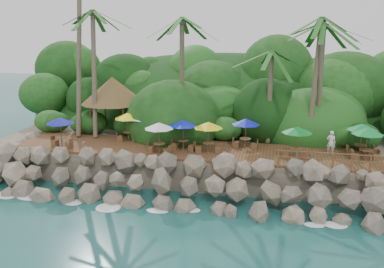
# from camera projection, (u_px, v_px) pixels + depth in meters

# --- Properties ---
(ground) EXTENTS (140.00, 140.00, 0.00)m
(ground) POSITION_uv_depth(u_px,v_px,m) (171.00, 213.00, 24.31)
(ground) COLOR #19514F
(ground) RESTS_ON ground
(land_base) EXTENTS (32.00, 25.20, 2.10)m
(land_base) POSITION_uv_depth(u_px,v_px,m) (213.00, 132.00, 39.21)
(land_base) COLOR gray
(land_base) RESTS_ON ground
(jungle_hill) EXTENTS (44.80, 28.00, 15.40)m
(jungle_hill) POSITION_uv_depth(u_px,v_px,m) (223.00, 125.00, 46.58)
(jungle_hill) COLOR #143811
(jungle_hill) RESTS_ON ground
(seawall) EXTENTS (29.00, 4.00, 2.30)m
(seawall) POSITION_uv_depth(u_px,v_px,m) (179.00, 183.00, 25.92)
(seawall) COLOR gray
(seawall) RESTS_ON ground
(terrace) EXTENTS (26.00, 5.00, 0.20)m
(terrace) POSITION_uv_depth(u_px,v_px,m) (192.00, 150.00, 29.45)
(terrace) COLOR brown
(terrace) RESTS_ON land_base
(jungle_foliage) EXTENTS (44.00, 16.00, 12.00)m
(jungle_foliage) POSITION_uv_depth(u_px,v_px,m) (211.00, 146.00, 38.53)
(jungle_foliage) COLOR #143811
(jungle_foliage) RESTS_ON ground
(foam_line) EXTENTS (25.20, 0.80, 0.06)m
(foam_line) POSITION_uv_depth(u_px,v_px,m) (173.00, 211.00, 24.59)
(foam_line) COLOR white
(foam_line) RESTS_ON ground
(palms) EXTENTS (24.46, 7.00, 14.77)m
(palms) POSITION_uv_depth(u_px,v_px,m) (206.00, 14.00, 29.49)
(palms) COLOR brown
(palms) RESTS_ON ground
(palapa) EXTENTS (5.31, 5.31, 4.60)m
(palapa) POSITION_uv_depth(u_px,v_px,m) (113.00, 90.00, 33.68)
(palapa) COLOR brown
(palapa) RESTS_ON ground
(dining_clusters) EXTENTS (23.21, 5.24, 2.21)m
(dining_clusters) POSITION_uv_depth(u_px,v_px,m) (209.00, 125.00, 28.74)
(dining_clusters) COLOR brown
(dining_clusters) RESTS_ON terrace
(railing) EXTENTS (7.20, 0.10, 1.00)m
(railing) POSITION_uv_depth(u_px,v_px,m) (333.00, 159.00, 25.17)
(railing) COLOR brown
(railing) RESTS_ON terrace
(waiter) EXTENTS (0.69, 0.54, 1.68)m
(waiter) POSITION_uv_depth(u_px,v_px,m) (331.00, 143.00, 27.92)
(waiter) COLOR white
(waiter) RESTS_ON terrace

